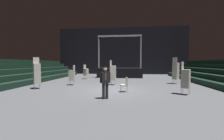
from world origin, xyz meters
TOP-DOWN VIEW (x-y plane):
  - ground_plane at (0.00, 0.00)m, footprint 22.00×30.00m
  - arena_end_wall at (0.00, 15.00)m, footprint 22.00×0.30m
  - bleacher_bank_left at (-9.12, 1.00)m, footprint 3.75×24.00m
  - stage_riser at (0.00, 9.63)m, footprint 5.79×3.34m
  - man_with_tie at (-0.15, -2.59)m, footprint 0.56×0.36m
  - chair_stack_front_left at (-3.90, 6.69)m, footprint 0.58×0.58m
  - chair_stack_front_right at (4.41, -1.10)m, footprint 0.61×0.61m
  - chair_stack_mid_left at (-3.69, 1.83)m, footprint 0.47×0.47m
  - chair_stack_mid_right at (-0.23, 2.27)m, footprint 0.49×0.49m
  - chair_stack_mid_centre at (5.36, 3.55)m, footprint 0.62×0.62m
  - chair_stack_rear_left at (-5.54, -0.18)m, footprint 0.62×0.62m
  - loose_chair_near_man at (0.85, -0.63)m, footprint 0.55×0.55m

SIDE VIEW (x-z plane):
  - ground_plane at x=0.00m, z-range -0.10..0.00m
  - loose_chair_near_man at x=0.85m, z-range 0.06..1.01m
  - stage_riser at x=0.00m, z-range -2.01..3.38m
  - chair_stack_front_left at x=-3.90m, z-range 0.00..1.71m
  - chair_stack_mid_left at x=-3.69m, z-range 0.00..1.71m
  - man_with_tie at x=-0.15m, z-range 0.11..1.79m
  - chair_stack_front_right at x=4.41m, z-range 0.00..1.97m
  - chair_stack_mid_right at x=-0.23m, z-range 0.00..2.14m
  - bleacher_bank_left at x=-9.12m, z-range 0.00..2.25m
  - chair_stack_rear_left at x=-5.54m, z-range 0.00..2.30m
  - chair_stack_mid_centre at x=5.36m, z-range 0.00..2.39m
  - arena_end_wall at x=0.00m, z-range 0.00..8.00m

